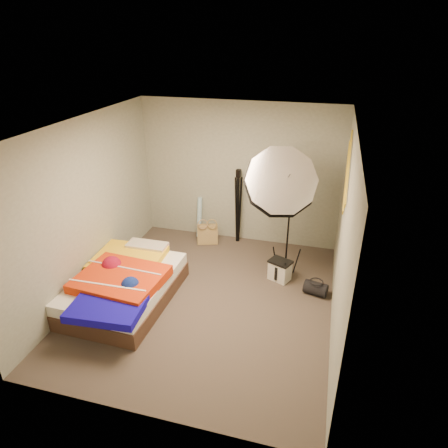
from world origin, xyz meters
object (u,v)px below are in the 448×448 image
(tote_bag, at_px, (208,234))
(wrapping_roll, at_px, (199,217))
(photo_umbrella, at_px, (280,183))
(camera_tripod, at_px, (238,201))
(camera_case, at_px, (280,271))
(duffel_bag, at_px, (316,288))
(bed, at_px, (124,285))

(tote_bag, relative_size, wrapping_roll, 0.49)
(photo_umbrella, distance_m, camera_tripod, 1.54)
(camera_case, bearing_deg, duffel_bag, -0.64)
(duffel_bag, distance_m, photo_umbrella, 1.64)
(tote_bag, distance_m, duffel_bag, 2.27)
(tote_bag, xyz_separation_m, bed, (-0.63, -1.94, 0.08))
(wrapping_roll, height_order, bed, wrapping_roll)
(camera_case, xyz_separation_m, bed, (-2.06, -1.11, 0.11))
(bed, bearing_deg, photo_umbrella, 30.34)
(tote_bag, relative_size, photo_umbrella, 0.17)
(tote_bag, relative_size, duffel_bag, 1.11)
(photo_umbrella, bearing_deg, wrapping_roll, 146.35)
(tote_bag, distance_m, wrapping_roll, 0.41)
(photo_umbrella, bearing_deg, camera_tripod, 129.52)
(camera_case, distance_m, photo_umbrella, 1.42)
(duffel_bag, bearing_deg, photo_umbrella, 168.73)
(tote_bag, height_order, camera_case, tote_bag)
(camera_case, bearing_deg, wrapping_roll, 170.31)
(bed, height_order, camera_tripod, camera_tripod)
(camera_case, xyz_separation_m, camera_tripod, (-0.93, 1.06, 0.64))
(camera_tripod, bearing_deg, tote_bag, -155.33)
(duffel_bag, bearing_deg, tote_bag, 164.71)
(photo_umbrella, height_order, camera_tripod, photo_umbrella)
(wrapping_roll, bearing_deg, duffel_bag, -31.16)
(wrapping_roll, relative_size, camera_case, 2.44)
(tote_bag, xyz_separation_m, camera_tripod, (0.50, 0.23, 0.61))
(wrapping_roll, relative_size, camera_tripod, 0.54)
(bed, relative_size, camera_tripod, 1.43)
(tote_bag, distance_m, camera_case, 1.65)
(tote_bag, height_order, wrapping_roll, wrapping_roll)
(bed, xyz_separation_m, photo_umbrella, (1.97, 1.16, 1.31))
(wrapping_roll, bearing_deg, camera_tripod, -2.67)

